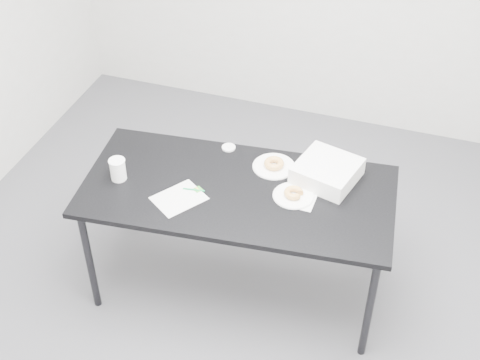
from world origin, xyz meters
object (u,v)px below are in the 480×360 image
(pen, at_px, (194,190))
(donut_near, at_px, (294,193))
(scorecard, at_px, (179,198))
(plate_near, at_px, (293,196))
(donut_far, at_px, (274,163))
(coffee_cup, at_px, (118,169))
(bakery_box, at_px, (327,171))
(table, at_px, (238,197))
(plate_far, at_px, (274,166))

(pen, distance_m, donut_near, 0.54)
(scorecard, relative_size, donut_near, 2.47)
(scorecard, distance_m, plate_near, 0.61)
(scorecard, xyz_separation_m, donut_far, (0.41, 0.42, 0.02))
(donut_near, relative_size, coffee_cup, 0.81)
(donut_near, relative_size, bakery_box, 0.33)
(donut_near, height_order, bakery_box, bakery_box)
(pen, relative_size, donut_near, 1.15)
(pen, xyz_separation_m, plate_near, (0.52, 0.12, -0.00))
(plate_near, xyz_separation_m, bakery_box, (0.13, 0.20, 0.05))
(plate_near, bearing_deg, coffee_cup, -170.55)
(scorecard, xyz_separation_m, bakery_box, (0.71, 0.41, 0.05))
(scorecard, bearing_deg, donut_far, 80.53)
(plate_near, relative_size, donut_far, 1.97)
(table, distance_m, plate_far, 0.29)
(plate_near, xyz_separation_m, coffee_cup, (-0.95, -0.16, 0.06))
(plate_far, bearing_deg, coffee_cup, -154.74)
(table, distance_m, scorecard, 0.33)
(scorecard, relative_size, donut_far, 2.28)
(table, height_order, coffee_cup, coffee_cup)
(pen, height_order, plate_near, pen)
(pen, xyz_separation_m, bakery_box, (0.66, 0.33, 0.05))
(scorecard, xyz_separation_m, plate_far, (0.41, 0.42, 0.00))
(coffee_cup, bearing_deg, scorecard, -7.55)
(scorecard, distance_m, donut_near, 0.61)
(donut_far, bearing_deg, pen, -136.64)
(pen, bearing_deg, scorecard, -129.63)
(pen, xyz_separation_m, plate_far, (0.35, 0.33, -0.00))
(table, height_order, bakery_box, bakery_box)
(scorecard, relative_size, bakery_box, 0.82)
(table, relative_size, plate_far, 7.30)
(donut_near, relative_size, donut_far, 0.92)
(plate_near, height_order, plate_far, plate_near)
(coffee_cup, bearing_deg, table, 10.59)
(coffee_cup, bearing_deg, pen, 4.73)
(donut_far, xyz_separation_m, bakery_box, (0.30, -0.01, 0.03))
(pen, bearing_deg, coffee_cup, 176.28)
(pen, bearing_deg, bakery_box, 17.90)
(coffee_cup, height_order, bakery_box, coffee_cup)
(plate_far, relative_size, coffee_cup, 1.88)
(plate_near, distance_m, donut_far, 0.27)
(scorecard, distance_m, coffee_cup, 0.39)
(pen, relative_size, plate_far, 0.50)
(donut_near, xyz_separation_m, bakery_box, (0.13, 0.20, 0.03))
(table, xyz_separation_m, donut_far, (0.13, 0.25, 0.08))
(plate_near, relative_size, plate_far, 0.92)
(donut_far, bearing_deg, bakery_box, -1.57)
(table, bearing_deg, bakery_box, 23.10)
(plate_far, relative_size, bakery_box, 0.77)
(plate_near, relative_size, coffee_cup, 1.73)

